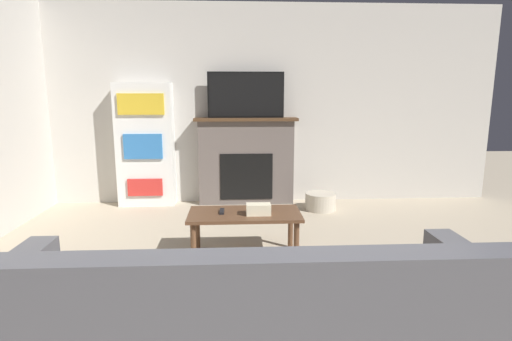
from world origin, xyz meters
The scene contains 8 objects.
wall_back centered at (0.00, 4.33, 1.35)m, with size 6.64×0.06×2.70m.
fireplace centered at (-0.17, 4.19, 0.60)m, with size 1.40×0.28×1.19m.
tv centered at (-0.17, 4.17, 1.49)m, with size 1.02×0.03×0.61m.
coffee_table centered at (-0.24, 2.29, 0.37)m, with size 1.03×0.50×0.43m.
tissue_box centered at (-0.12, 2.23, 0.48)m, with size 0.22×0.12×0.10m.
remote_control centered at (-0.45, 2.31, 0.44)m, with size 0.04×0.15×0.02m.
bookshelf centered at (-1.53, 4.16, 0.83)m, with size 0.75×0.29×1.65m.
storage_basket centered at (0.79, 3.78, 0.11)m, with size 0.40×0.40×0.22m.
Camera 1 is at (-0.32, -1.25, 1.50)m, focal length 28.00 mm.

